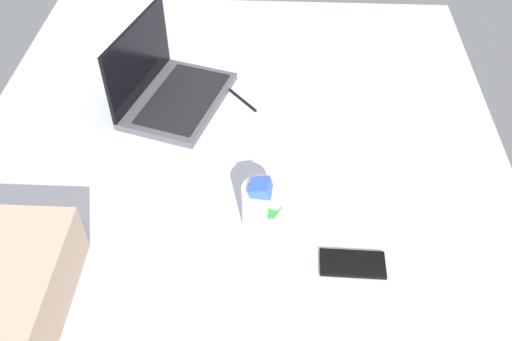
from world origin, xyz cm
name	(u,v)px	position (x,y,z in cm)	size (l,w,h in cm)	color
bed_mattress	(234,205)	(0.00, 0.00, 9.00)	(180.00, 140.00, 18.00)	#B7BCC6
laptop	(168,88)	(30.71, 20.56, 22.41)	(38.23, 31.54, 23.00)	#4C4C51
snack_cup	(262,205)	(-12.85, -7.65, 24.05)	(9.49, 9.00, 13.96)	silver
cell_phone	(353,264)	(-23.79, -27.62, 18.40)	(6.80, 14.00, 0.80)	black
charger_cable	(238,96)	(33.32, 1.06, 18.30)	(17.00, 0.60, 0.60)	black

